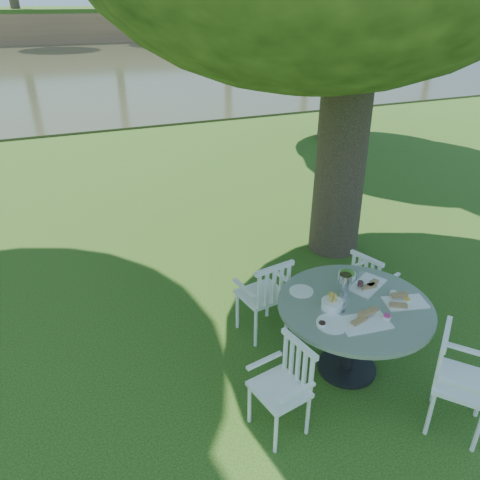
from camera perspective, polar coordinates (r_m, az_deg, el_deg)
ground at (r=5.43m, az=0.82°, el=-8.89°), size 140.00×140.00×0.00m
table at (r=4.46m, az=13.65°, el=-9.12°), size 1.39×1.39×0.77m
chair_ne at (r=5.31m, az=15.43°, el=-4.79°), size 0.49×0.51×0.81m
chair_nw at (r=4.82m, az=3.37°, el=-6.49°), size 0.52×0.50×0.90m
chair_sw at (r=3.94m, az=5.83°, el=-16.59°), size 0.46×0.48×0.82m
chair_se at (r=4.27m, az=24.43°, el=-14.55°), size 0.63×0.62×0.91m
tableware at (r=4.39m, az=13.40°, el=-6.72°), size 1.12×0.90×0.23m
river at (r=27.26m, az=-19.75°, el=19.12°), size 100.00×28.00×0.12m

